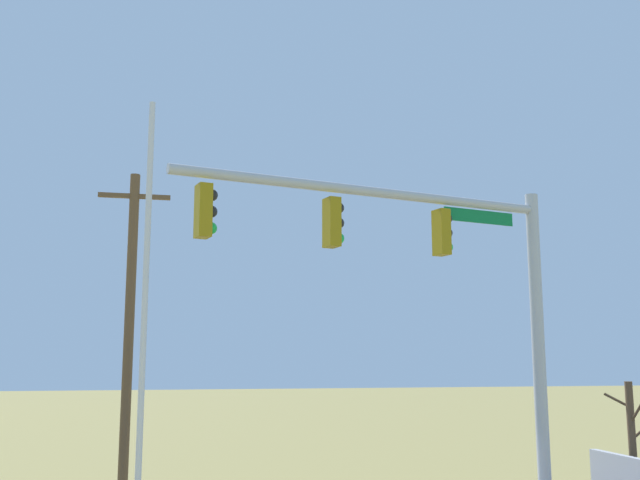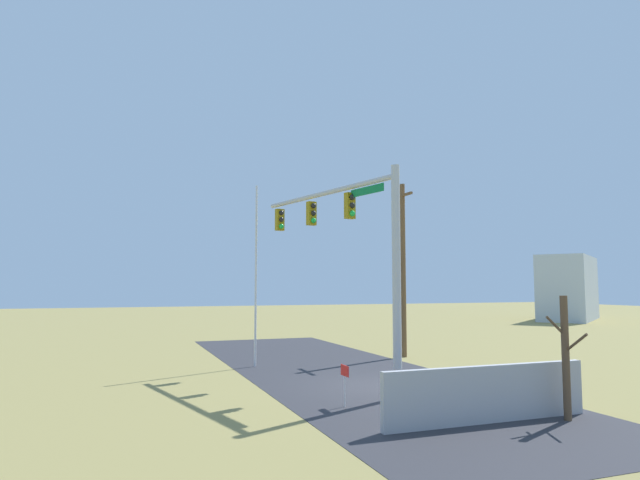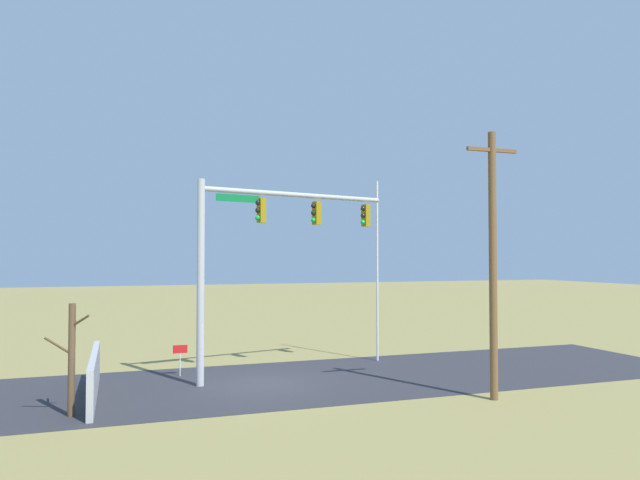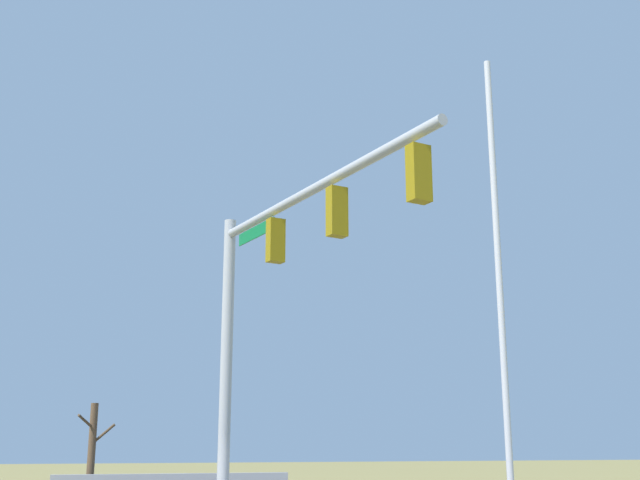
# 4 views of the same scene
# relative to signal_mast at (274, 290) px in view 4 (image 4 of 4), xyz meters

# --- Properties ---
(signal_mast) EXTENTS (8.18, 2.20, 7.56)m
(signal_mast) POSITION_rel_signal_mast_xyz_m (0.00, 0.00, 0.00)
(signal_mast) COLOR #B2B5BA
(signal_mast) RESTS_ON ground_plane
(flagpole) EXTENTS (0.10, 0.10, 8.16)m
(flagpole) POSITION_rel_signal_mast_xyz_m (-5.95, -2.06, -1.35)
(flagpole) COLOR silver
(flagpole) RESTS_ON ground_plane
(bare_tree) EXTENTS (1.27, 1.02, 3.32)m
(bare_tree) POSITION_rel_signal_mast_xyz_m (6.48, 3.43, -3.71)
(bare_tree) COLOR brown
(bare_tree) RESTS_ON ground_plane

